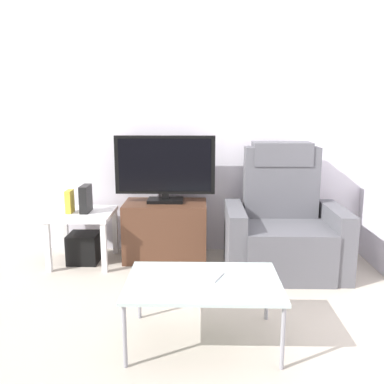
{
  "coord_description": "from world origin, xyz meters",
  "views": [
    {
      "loc": [
        0.32,
        -2.85,
        1.38
      ],
      "look_at": [
        0.26,
        0.5,
        0.7
      ],
      "focal_mm": 39.25,
      "sensor_mm": 36.0,
      "label": 1
    }
  ],
  "objects_px": {
    "book_upright": "(70,201)",
    "game_console": "(86,199)",
    "coffee_table": "(203,284)",
    "recliner_armchair": "(283,227)",
    "side_table": "(83,220)",
    "television": "(165,167)",
    "subwoofer_box": "(84,248)",
    "cell_phone": "(214,276)",
    "tv_stand": "(166,230)"
  },
  "relations": [
    {
      "from": "television",
      "to": "coffee_table",
      "type": "height_order",
      "value": "television"
    },
    {
      "from": "recliner_armchair",
      "to": "side_table",
      "type": "xyz_separation_m",
      "value": [
        -1.76,
        0.12,
        0.02
      ]
    },
    {
      "from": "tv_stand",
      "to": "game_console",
      "type": "bearing_deg",
      "value": -171.99
    },
    {
      "from": "subwoofer_box",
      "to": "game_console",
      "type": "relative_size",
      "value": 1.11
    },
    {
      "from": "coffee_table",
      "to": "book_upright",
      "type": "bearing_deg",
      "value": 132.53
    },
    {
      "from": "game_console",
      "to": "subwoofer_box",
      "type": "bearing_deg",
      "value": -164.05
    },
    {
      "from": "side_table",
      "to": "book_upright",
      "type": "bearing_deg",
      "value": -168.69
    },
    {
      "from": "recliner_armchair",
      "to": "book_upright",
      "type": "relative_size",
      "value": 5.38
    },
    {
      "from": "recliner_armchair",
      "to": "subwoofer_box",
      "type": "bearing_deg",
      "value": 176.62
    },
    {
      "from": "tv_stand",
      "to": "game_console",
      "type": "distance_m",
      "value": 0.77
    },
    {
      "from": "television",
      "to": "game_console",
      "type": "relative_size",
      "value": 3.76
    },
    {
      "from": "recliner_armchair",
      "to": "television",
      "type": "bearing_deg",
      "value": 166.98
    },
    {
      "from": "recliner_armchair",
      "to": "subwoofer_box",
      "type": "relative_size",
      "value": 4.07
    },
    {
      "from": "television",
      "to": "tv_stand",
      "type": "bearing_deg",
      "value": -90.0
    },
    {
      "from": "book_upright",
      "to": "coffee_table",
      "type": "bearing_deg",
      "value": -47.47
    },
    {
      "from": "television",
      "to": "game_console",
      "type": "bearing_deg",
      "value": -170.47
    },
    {
      "from": "coffee_table",
      "to": "cell_phone",
      "type": "bearing_deg",
      "value": 37.76
    },
    {
      "from": "recliner_armchair",
      "to": "book_upright",
      "type": "height_order",
      "value": "recliner_armchair"
    },
    {
      "from": "subwoofer_box",
      "to": "game_console",
      "type": "distance_m",
      "value": 0.45
    },
    {
      "from": "subwoofer_box",
      "to": "television",
      "type": "bearing_deg",
      "value": 9.85
    },
    {
      "from": "side_table",
      "to": "book_upright",
      "type": "relative_size",
      "value": 2.69
    },
    {
      "from": "recliner_armchair",
      "to": "subwoofer_box",
      "type": "distance_m",
      "value": 1.78
    },
    {
      "from": "side_table",
      "to": "subwoofer_box",
      "type": "height_order",
      "value": "side_table"
    },
    {
      "from": "book_upright",
      "to": "game_console",
      "type": "xyz_separation_m",
      "value": [
        0.14,
        0.03,
        0.02
      ]
    },
    {
      "from": "side_table",
      "to": "television",
      "type": "bearing_deg",
      "value": 9.85
    },
    {
      "from": "recliner_armchair",
      "to": "coffee_table",
      "type": "bearing_deg",
      "value": -120.03
    },
    {
      "from": "side_table",
      "to": "book_upright",
      "type": "xyz_separation_m",
      "value": [
        -0.1,
        -0.02,
        0.17
      ]
    },
    {
      "from": "game_console",
      "to": "side_table",
      "type": "bearing_deg",
      "value": -164.05
    },
    {
      "from": "subwoofer_box",
      "to": "coffee_table",
      "type": "height_order",
      "value": "coffee_table"
    },
    {
      "from": "book_upright",
      "to": "game_console",
      "type": "bearing_deg",
      "value": 12.53
    },
    {
      "from": "subwoofer_box",
      "to": "cell_phone",
      "type": "bearing_deg",
      "value": -47.64
    },
    {
      "from": "tv_stand",
      "to": "side_table",
      "type": "height_order",
      "value": "tv_stand"
    },
    {
      "from": "recliner_armchair",
      "to": "book_upright",
      "type": "distance_m",
      "value": 1.88
    },
    {
      "from": "recliner_armchair",
      "to": "game_console",
      "type": "xyz_separation_m",
      "value": [
        -1.73,
        0.13,
        0.21
      ]
    },
    {
      "from": "television",
      "to": "subwoofer_box",
      "type": "bearing_deg",
      "value": -170.15
    },
    {
      "from": "book_upright",
      "to": "cell_phone",
      "type": "height_order",
      "value": "book_upright"
    },
    {
      "from": "book_upright",
      "to": "coffee_table",
      "type": "distance_m",
      "value": 1.74
    },
    {
      "from": "recliner_armchair",
      "to": "subwoofer_box",
      "type": "height_order",
      "value": "recliner_armchair"
    },
    {
      "from": "television",
      "to": "side_table",
      "type": "bearing_deg",
      "value": -170.15
    },
    {
      "from": "subwoofer_box",
      "to": "book_upright",
      "type": "relative_size",
      "value": 1.32
    },
    {
      "from": "recliner_armchair",
      "to": "coffee_table",
      "type": "height_order",
      "value": "recliner_armchair"
    },
    {
      "from": "tv_stand",
      "to": "subwoofer_box",
      "type": "distance_m",
      "value": 0.75
    },
    {
      "from": "side_table",
      "to": "cell_phone",
      "type": "height_order",
      "value": "side_table"
    },
    {
      "from": "game_console",
      "to": "recliner_armchair",
      "type": "bearing_deg",
      "value": -4.4
    },
    {
      "from": "television",
      "to": "recliner_armchair",
      "type": "bearing_deg",
      "value": -13.62
    },
    {
      "from": "recliner_armchair",
      "to": "coffee_table",
      "type": "distance_m",
      "value": 1.36
    },
    {
      "from": "side_table",
      "to": "subwoofer_box",
      "type": "relative_size",
      "value": 2.03
    },
    {
      "from": "recliner_armchair",
      "to": "cell_phone",
      "type": "height_order",
      "value": "recliner_armchair"
    },
    {
      "from": "cell_phone",
      "to": "tv_stand",
      "type": "bearing_deg",
      "value": 130.06
    },
    {
      "from": "subwoofer_box",
      "to": "book_upright",
      "type": "bearing_deg",
      "value": -168.69
    }
  ]
}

